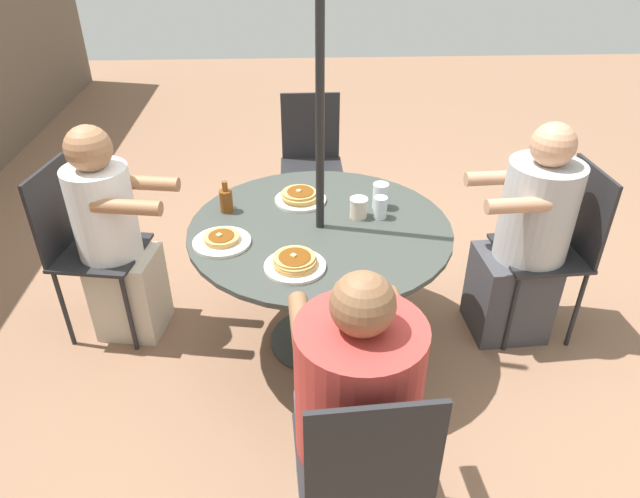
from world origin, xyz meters
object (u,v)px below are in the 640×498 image
Objects in this scene: patio_table at (320,250)px; drinking_glass_a at (380,196)px; patio_chair_east at (311,156)px; drinking_glass_b at (380,207)px; diner_west at (355,428)px; diner_south at (115,243)px; pancake_plate_b at (295,263)px; coffee_cup at (359,208)px; patio_chair_south at (83,241)px; patio_chair_west at (364,468)px; pancake_plate_a at (222,240)px; pancake_plate_c at (300,197)px; patio_chair_north at (558,241)px; diner_north at (525,245)px; syrup_bottle at (226,200)px.

drinking_glass_a reaches higher than patio_table.
drinking_glass_b is (-1.14, -0.30, 0.22)m from patio_chair_east.
diner_south is at bearing 128.64° from diner_west.
coffee_cup is at bearing -36.16° from pancake_plate_b.
patio_chair_south is at bearing 89.24° from drinking_glass_a.
patio_chair_west is 1.21m from pancake_plate_a.
patio_chair_west reaches higher than pancake_plate_c.
pancake_plate_b is at bearing 140.38° from drinking_glass_a.
patio_chair_north is 3.59× the size of pancake_plate_b.
drinking_glass_b is (0.01, 0.74, 0.23)m from diner_north.
drinking_glass_b is at bearing -44.94° from pancake_plate_b.
diner_south is at bearing 95.51° from pancake_plate_c.
drinking_glass_a is (0.11, 0.73, 0.24)m from diner_north.
diner_north is 2.06m from diner_south.
diner_north is 10.92× the size of drinking_glass_b.
patio_chair_east is at bearing 139.70° from patio_chair_south.
syrup_bottle reaches higher than pancake_plate_a.
patio_chair_north is 1.40m from pancake_plate_b.
patio_chair_west reaches higher than coffee_cup.
patio_chair_east is at bearing -23.23° from syrup_bottle.
patio_table is 1.21m from patio_chair_south.
pancake_plate_a is 1.00× the size of pancake_plate_b.
diner_south is 1.24× the size of patio_chair_west.
patio_chair_west is at bearing 170.59° from drinking_glass_a.
coffee_cup is (-0.08, -1.21, 0.21)m from diner_south.
pancake_plate_b is (-0.40, 1.15, 0.20)m from diner_north.
patio_chair_north reaches higher than drinking_glass_b.
patio_chair_east is 7.34× the size of drinking_glass_a.
drinking_glass_b is (-0.10, -0.74, -0.01)m from syrup_bottle.
coffee_cup is (0.42, -0.31, 0.03)m from pancake_plate_b.
diner_west is at bearing 91.62° from patio_chair_east.
diner_south is 7.24× the size of syrup_bottle.
syrup_bottle is 0.75m from drinking_glass_b.
patio_chair_south is 0.83m from pancake_plate_a.
patio_chair_east reaches higher than pancake_plate_c.
diner_west is 10.86× the size of drinking_glass_b.
diner_north is 9.19× the size of drinking_glass_a.
pancake_plate_c is (0.60, -0.03, -0.00)m from pancake_plate_b.
pancake_plate_a is 2.04× the size of drinking_glass_a.
patio_chair_north is at bearing -98.21° from pancake_plate_c.
drinking_glass_a reaches higher than coffee_cup.
diner_north reaches higher than syrup_bottle.
patio_table is at bearing -110.83° from syrup_bottle.
diner_north is (0.06, -1.03, -0.04)m from patio_table.
patio_chair_south is 1.76m from diner_west.
patio_chair_east reaches higher than drinking_glass_a.
drinking_glass_a is (-1.03, -0.31, 0.23)m from patio_chair_east.
patio_chair_east is (1.14, 1.21, 0.00)m from patio_chair_north.
pancake_plate_c is at bearing 104.74° from diner_south.
pancake_plate_c is 0.42m from drinking_glass_b.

